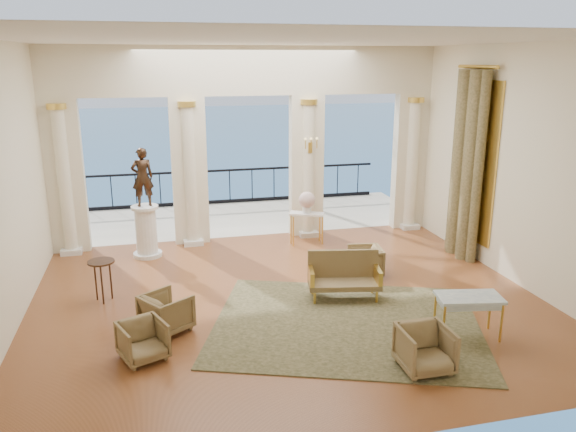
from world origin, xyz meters
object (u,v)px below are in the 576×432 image
object	(u,v)px
game_table	(469,300)
console_table	(307,218)
statue	(142,177)
side_table	(101,267)
armchair_c	(365,260)
pedestal	(146,232)
settee	(344,275)
armchair_b	(425,347)
armchair_d	(166,311)
armchair_a	(143,339)

from	to	relation	value
game_table	console_table	xyz separation A→B (m)	(-1.21, 5.00, 0.02)
game_table	console_table	world-z (taller)	console_table
statue	side_table	bearing A→B (deg)	61.72
game_table	side_table	world-z (taller)	side_table
armchair_c	statue	xyz separation A→B (m)	(-4.25, 2.21, 1.45)
side_table	pedestal	bearing A→B (deg)	71.39
settee	game_table	distance (m)	2.34
statue	side_table	world-z (taller)	statue
settee	side_table	distance (m)	4.33
game_table	console_table	size ratio (longest dim) A/B	1.26
armchair_b	console_table	distance (m)	5.78
console_table	statue	bearing A→B (deg)	-156.18
armchair_d	game_table	size ratio (longest dim) A/B	0.65
settee	pedestal	size ratio (longest dim) A/B	1.20
armchair_d	armchair_a	bearing A→B (deg)	122.13
armchair_d	game_table	xyz separation A→B (m)	(4.56, -1.30, 0.26)
armchair_a	statue	bearing A→B (deg)	67.21
armchair_a	armchair_d	world-z (taller)	armchair_d
armchair_a	settee	size ratio (longest dim) A/B	0.46
armchair_b	game_table	distance (m)	1.37
armchair_a	armchair_d	bearing A→B (deg)	44.19
pedestal	statue	bearing A→B (deg)	-90.00
armchair_d	side_table	xyz separation A→B (m)	(-1.06, 1.44, 0.31)
pedestal	side_table	size ratio (longest dim) A/B	1.50
pedestal	console_table	bearing A→B (deg)	-0.18
game_table	side_table	bearing A→B (deg)	164.79
settee	armchair_a	bearing A→B (deg)	-147.21
console_table	armchair_d	bearing A→B (deg)	-108.10
settee	console_table	distance (m)	3.13
armchair_c	armchair_d	bearing A→B (deg)	-61.24
pedestal	console_table	world-z (taller)	pedestal
pedestal	side_table	world-z (taller)	pedestal
armchair_b	pedestal	size ratio (longest dim) A/B	0.62
armchair_c	armchair_d	distance (m)	4.23
armchair_b	console_table	bearing A→B (deg)	91.23
game_table	armchair_c	bearing A→B (deg)	112.88
game_table	pedestal	size ratio (longest dim) A/B	0.93
armchair_c	statue	distance (m)	5.01
armchair_b	armchair_c	bearing A→B (deg)	82.14
pedestal	statue	world-z (taller)	statue
settee	side_table	xyz separation A→B (m)	(-4.24, 0.85, 0.23)
game_table	pedestal	bearing A→B (deg)	144.81
armchair_b	settee	distance (m)	2.66
armchair_c	pedestal	size ratio (longest dim) A/B	0.57
armchair_a	pedestal	xyz separation A→B (m)	(0.07, 4.54, 0.23)
armchair_c	settee	xyz separation A→B (m)	(-0.78, -0.92, 0.10)
armchair_a	armchair_c	xyz separation A→B (m)	(4.32, 2.33, 0.01)
console_table	side_table	bearing A→B (deg)	-128.79
game_table	pedestal	xyz separation A→B (m)	(-4.86, 5.02, -0.06)
statue	armchair_a	bearing A→B (deg)	79.47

